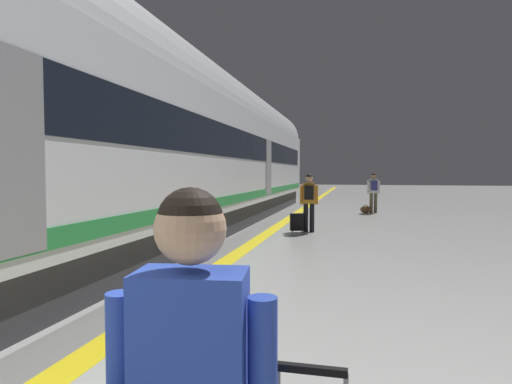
{
  "coord_description": "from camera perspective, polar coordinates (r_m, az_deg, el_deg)",
  "views": [
    {
      "loc": [
        1.55,
        -0.03,
        1.71
      ],
      "look_at": [
        -0.34,
        7.92,
        1.33
      ],
      "focal_mm": 29.77,
      "sensor_mm": 36.0,
      "label": 1
    }
  ],
  "objects": [
    {
      "name": "suitcase_near",
      "position": [
        12.15,
        5.51,
        -4.04
      ],
      "size": [
        0.43,
        0.32,
        0.54
      ],
      "color": "black",
      "rests_on": "ground"
    },
    {
      "name": "tactile_edge_band",
      "position": [
        10.55,
        -2.23,
        -6.67
      ],
      "size": [
        0.71,
        80.0,
        0.01
      ],
      "primitive_type": "cube",
      "color": "slate",
      "rests_on": "ground"
    },
    {
      "name": "safety_line_strip",
      "position": [
        10.46,
        -0.22,
        -6.74
      ],
      "size": [
        0.36,
        80.0,
        0.01
      ],
      "primitive_type": "cube",
      "color": "yellow",
      "rests_on": "ground"
    },
    {
      "name": "high_speed_train",
      "position": [
        9.84,
        -14.87,
        7.19
      ],
      "size": [
        2.94,
        34.66,
        4.97
      ],
      "color": "#38383D",
      "rests_on": "ground"
    },
    {
      "name": "passenger_mid",
      "position": [
        18.56,
        15.52,
        0.37
      ],
      "size": [
        0.53,
        0.35,
        1.69
      ],
      "color": "brown",
      "rests_on": "ground"
    },
    {
      "name": "passenger_near",
      "position": [
        12.2,
        7.13,
        -0.76
      ],
      "size": [
        0.52,
        0.34,
        1.67
      ],
      "color": "black",
      "rests_on": "ground"
    },
    {
      "name": "duffel_bag_mid",
      "position": [
        18.43,
        14.51,
        -2.29
      ],
      "size": [
        0.44,
        0.26,
        0.36
      ],
      "color": "brown",
      "rests_on": "ground"
    }
  ]
}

